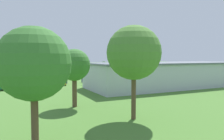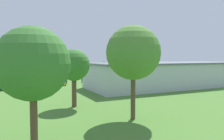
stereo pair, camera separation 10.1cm
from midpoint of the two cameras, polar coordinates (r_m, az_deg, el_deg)
ground_plane at (r=85.91m, az=-1.64°, el=-1.38°), size 400.00×400.00×0.00m
hangar at (r=54.86m, az=14.23°, el=-1.12°), size 39.57×15.85×5.86m
biplane at (r=79.27m, az=-4.48°, el=1.01°), size 7.73×7.71×3.61m
car_yellow at (r=57.84m, az=-12.97°, el=-2.97°), size 2.39×4.74×1.59m
car_orange at (r=57.20m, az=-19.01°, el=-3.14°), size 2.24×4.23×1.61m
car_green at (r=53.98m, az=-26.19°, el=-3.65°), size 2.30×4.53×1.68m
person_beside_truck at (r=80.83m, az=13.45°, el=-1.14°), size 0.52×0.52×1.78m
person_walking_on_apron at (r=56.06m, az=-7.42°, el=-3.16°), size 0.38×0.38×1.58m
person_watching_takeoff at (r=60.65m, az=-11.63°, el=-2.67°), size 0.54×0.54×1.64m
person_near_hangar_door at (r=62.40m, az=-7.73°, el=-2.46°), size 0.52×0.52×1.65m
person_by_parked_cars at (r=61.57m, az=-5.75°, el=-2.46°), size 0.47×0.47×1.77m
tree_by_windsock at (r=18.10m, az=-19.70°, el=1.47°), size 5.82×5.82×9.56m
tree_behind_hangar_right at (r=31.83m, az=-9.75°, el=1.17°), size 4.56×4.56×8.31m
tree_at_field_edge at (r=25.14m, az=5.64°, el=4.44°), size 6.23×6.23×10.77m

